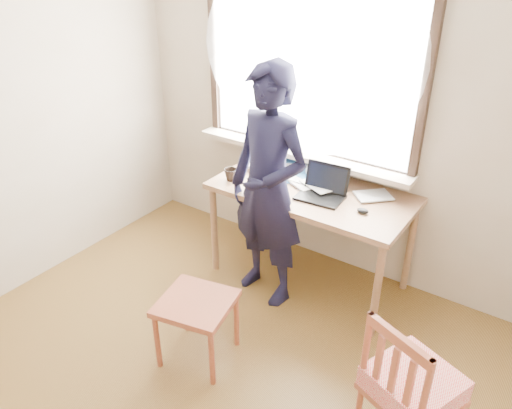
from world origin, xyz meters
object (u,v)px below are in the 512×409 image
Objects in this scene: person at (268,189)px; side_chair at (411,387)px; laptop at (323,189)px; work_chair at (196,310)px; desk at (311,200)px; mug_white at (312,172)px; mug_dark at (231,175)px.

side_chair is at bearing -19.00° from person.
side_chair is 0.50× the size of person.
laptop is at bearing 136.27° from side_chair.
side_chair reaches higher than work_chair.
laptop is 0.66× the size of work_chair.
desk is 0.84× the size of person.
laptop reaches higher than side_chair.
side_chair is (1.27, -1.25, -0.37)m from mug_white.
person is (0.42, -0.11, 0.04)m from mug_dark.
mug_white is 0.53m from person.
mug_dark is 1.98m from side_chair.
side_chair is at bearing -43.73° from laptop.
laptop is 1.51m from side_chair.
work_chair is (0.42, -0.93, -0.46)m from mug_dark.
desk is 1.20m from work_chair.
person is at bearing 90.42° from work_chair.
desk is 0.40m from person.
laptop is (0.10, -0.03, 0.14)m from desk.
side_chair is (1.76, -0.84, -0.37)m from mug_dark.
mug_dark is 0.06× the size of person.
mug_white is 0.63m from mug_dark.
side_chair is 1.58m from person.
person is at bearing -134.60° from laptop.
person is (-0.18, -0.32, 0.17)m from desk.
desk is 13.41× the size of mug_white.
laptop is at bearing 54.92° from person.
laptop reaches higher than mug_dark.
desk is 1.66× the size of side_chair.
mug_dark is (-0.60, -0.20, 0.13)m from desk.
mug_dark is 0.44m from person.
person reaches higher than desk.
side_chair is at bearing -44.40° from mug_white.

